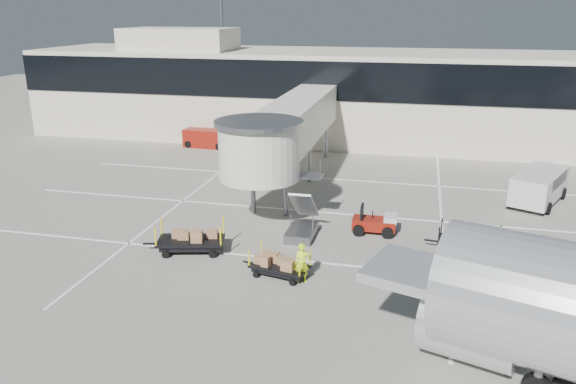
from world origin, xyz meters
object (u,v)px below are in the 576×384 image
(baggage_tug, at_px, (375,223))
(ground_worker, at_px, (302,263))
(belt_loader, at_px, (207,138))
(minivan, at_px, (540,184))
(box_cart_far, at_px, (191,241))
(suitcase_cart, at_px, (470,243))
(box_cart_near, at_px, (279,266))

(baggage_tug, height_order, ground_worker, ground_worker)
(belt_loader, bearing_deg, minivan, -16.82)
(ground_worker, height_order, belt_loader, belt_loader)
(box_cart_far, bearing_deg, baggage_tug, 13.62)
(box_cart_far, relative_size, belt_loader, 0.95)
(belt_loader, bearing_deg, ground_worker, -56.93)
(suitcase_cart, height_order, ground_worker, ground_worker)
(baggage_tug, xyz_separation_m, box_cart_far, (-8.83, -4.63, -0.01))
(box_cart_far, height_order, belt_loader, belt_loader)
(box_cart_near, relative_size, ground_worker, 1.80)
(suitcase_cart, bearing_deg, baggage_tug, 168.66)
(ground_worker, distance_m, belt_loader, 27.02)
(box_cart_far, bearing_deg, belt_loader, 94.95)
(box_cart_near, distance_m, minivan, 19.25)
(baggage_tug, height_order, box_cart_far, box_cart_far)
(ground_worker, bearing_deg, minivan, 33.66)
(baggage_tug, distance_m, belt_loader, 23.38)
(box_cart_near, distance_m, belt_loader, 26.21)
(ground_worker, bearing_deg, suitcase_cart, 18.30)
(suitcase_cart, distance_m, belt_loader, 27.97)
(box_cart_near, bearing_deg, baggage_tug, 70.71)
(minivan, bearing_deg, baggage_tug, -117.22)
(minivan, xyz_separation_m, belt_loader, (-25.83, 9.31, -0.44))
(baggage_tug, xyz_separation_m, suitcase_cart, (4.83, -1.57, -0.04))
(box_cart_far, bearing_deg, ground_worker, -31.39)
(ground_worker, bearing_deg, belt_loader, 104.88)
(box_cart_far, xyz_separation_m, ground_worker, (6.14, -1.91, 0.36))
(box_cart_far, relative_size, ground_worker, 2.26)
(box_cart_near, distance_m, box_cart_far, 5.26)
(ground_worker, bearing_deg, box_cart_far, 147.49)
(baggage_tug, bearing_deg, suitcase_cart, -18.77)
(baggage_tug, distance_m, ground_worker, 7.09)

